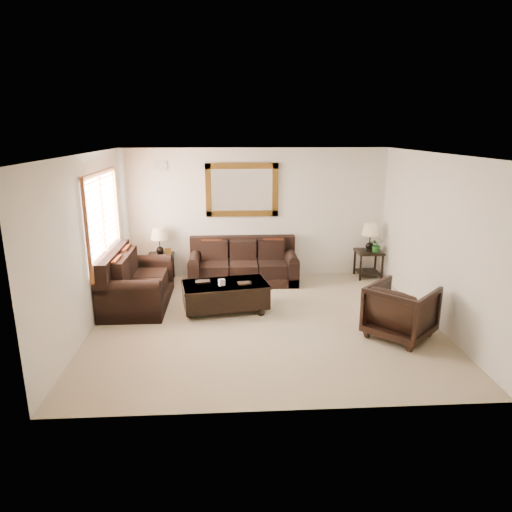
{
  "coord_description": "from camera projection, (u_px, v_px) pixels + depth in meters",
  "views": [
    {
      "loc": [
        -0.55,
        -6.95,
        3.05
      ],
      "look_at": [
        -0.09,
        0.6,
        0.95
      ],
      "focal_mm": 32.0,
      "sensor_mm": 36.0,
      "label": 1
    }
  ],
  "objects": [
    {
      "name": "potted_plant",
      "position": [
        376.0,
        246.0,
        9.51
      ],
      "size": [
        0.36,
        0.38,
        0.24
      ],
      "primitive_type": "imported",
      "rotation": [
        0.0,
        0.0,
        0.36
      ],
      "color": "#205A1E",
      "rests_on": "end_table_right"
    },
    {
      "name": "coffee_table",
      "position": [
        225.0,
        293.0,
        7.91
      ],
      "size": [
        1.57,
        1.02,
        0.62
      ],
      "rotation": [
        0.0,
        0.0,
        0.17
      ],
      "color": "black",
      "rests_on": "room"
    },
    {
      "name": "sofa",
      "position": [
        243.0,
        266.0,
        9.42
      ],
      "size": [
        2.2,
        0.95,
        0.9
      ],
      "color": "black",
      "rests_on": "room"
    },
    {
      "name": "end_table_left",
      "position": [
        160.0,
        246.0,
        9.33
      ],
      "size": [
        0.52,
        0.52,
        1.14
      ],
      "color": "black",
      "rests_on": "room"
    },
    {
      "name": "armchair",
      "position": [
        401.0,
        309.0,
        6.85
      ],
      "size": [
        1.2,
        1.2,
        0.9
      ],
      "primitive_type": "imported",
      "rotation": [
        0.0,
        0.0,
        2.34
      ],
      "color": "black",
      "rests_on": "floor"
    },
    {
      "name": "end_table_right",
      "position": [
        370.0,
        242.0,
        9.58
      ],
      "size": [
        0.54,
        0.54,
        1.18
      ],
      "color": "black",
      "rests_on": "room"
    },
    {
      "name": "air_vent",
      "position": [
        161.0,
        166.0,
        9.18
      ],
      "size": [
        0.25,
        0.02,
        0.18
      ],
      "primitive_type": "cube",
      "color": "#999999",
      "rests_on": "room"
    },
    {
      "name": "mirror",
      "position": [
        242.0,
        190.0,
        9.39
      ],
      "size": [
        1.5,
        0.06,
        1.1
      ],
      "color": "#4D320F",
      "rests_on": "room"
    },
    {
      "name": "loveseat",
      "position": [
        134.0,
        285.0,
        8.14
      ],
      "size": [
        1.06,
        1.79,
        1.01
      ],
      "rotation": [
        0.0,
        0.0,
        1.57
      ],
      "color": "black",
      "rests_on": "room"
    },
    {
      "name": "room",
      "position": [
        264.0,
        242.0,
        7.17
      ],
      "size": [
        5.51,
        5.01,
        2.71
      ],
      "color": "gray",
      "rests_on": "ground"
    },
    {
      "name": "window",
      "position": [
        104.0,
        220.0,
        7.83
      ],
      "size": [
        0.07,
        1.96,
        1.66
      ],
      "color": "white",
      "rests_on": "room"
    }
  ]
}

